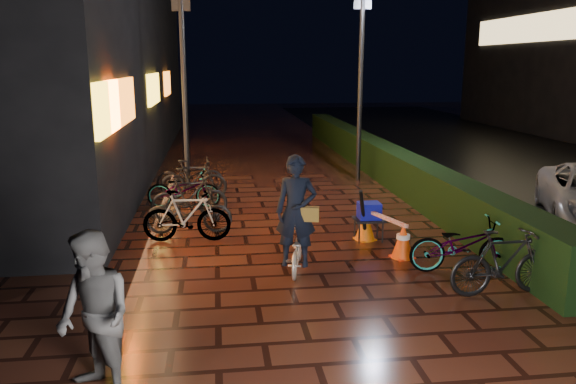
{
  "coord_description": "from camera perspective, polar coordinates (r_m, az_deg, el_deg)",
  "views": [
    {
      "loc": [
        -1.62,
        -8.45,
        3.33
      ],
      "look_at": [
        -0.38,
        1.22,
        1.1
      ],
      "focal_mm": 35.0,
      "sensor_mm": 36.0,
      "label": 1
    }
  ],
  "objects": [
    {
      "name": "hedge",
      "position": [
        17.4,
        9.24,
        3.36
      ],
      "size": [
        0.7,
        20.0,
        1.0
      ],
      "primitive_type": "cube",
      "color": "black",
      "rests_on": "ground"
    },
    {
      "name": "lamp_post_sf",
      "position": [
        15.13,
        -10.49,
        10.41
      ],
      "size": [
        0.48,
        0.14,
        4.97
      ],
      "color": "black",
      "rests_on": "ground"
    },
    {
      "name": "parked_bikes_storefront",
      "position": [
        12.92,
        -10.05,
        -0.08
      ],
      "size": [
        1.97,
        4.92,
        1.0
      ],
      "color": "black",
      "rests_on": "ground"
    },
    {
      "name": "cyclist",
      "position": [
        9.1,
        0.87,
        -3.78
      ],
      "size": [
        0.78,
        1.42,
        1.94
      ],
      "color": "silver",
      "rests_on": "ground"
    },
    {
      "name": "ground",
      "position": [
        9.23,
        3.34,
        -8.3
      ],
      "size": [
        80.0,
        80.0,
        0.0
      ],
      "primitive_type": "plane",
      "color": "#381911",
      "rests_on": "ground"
    },
    {
      "name": "traffic_barrier",
      "position": [
        10.49,
        9.65,
        -4.02
      ],
      "size": [
        0.82,
        1.54,
        0.63
      ],
      "color": "#FF4A0D",
      "rests_on": "ground"
    },
    {
      "name": "lamp_post_hedge",
      "position": [
        16.34,
        7.37,
        11.03
      ],
      "size": [
        0.49,
        0.16,
        5.15
      ],
      "color": "black",
      "rests_on": "ground"
    },
    {
      "name": "cart_assembly",
      "position": [
        10.84,
        8.19,
        -2.12
      ],
      "size": [
        0.59,
        0.58,
        1.07
      ],
      "color": "black",
      "rests_on": "ground"
    },
    {
      "name": "parked_bikes_hedge",
      "position": [
        9.24,
        18.95,
        -5.84
      ],
      "size": [
        1.92,
        1.65,
        1.0
      ],
      "color": "black",
      "rests_on": "ground"
    },
    {
      "name": "bystander_person",
      "position": [
        6.03,
        -19.05,
        -11.89
      ],
      "size": [
        1.06,
        1.07,
        1.75
      ],
      "primitive_type": "imported",
      "rotation": [
        0.0,
        0.0,
        -0.84
      ],
      "color": "#575659",
      "rests_on": "ground"
    }
  ]
}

